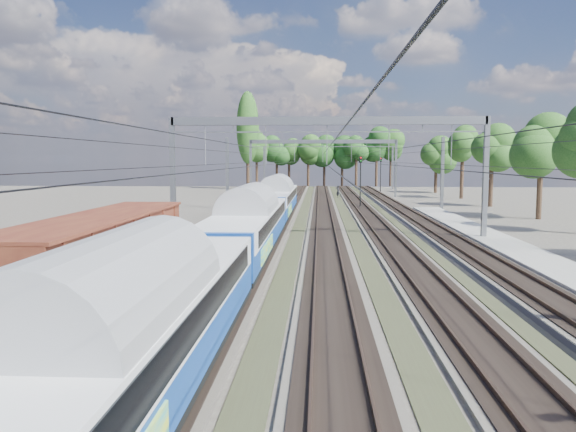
# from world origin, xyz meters

# --- Properties ---
(track_bed) EXTENTS (21.00, 130.00, 0.34)m
(track_bed) POSITION_xyz_m (-0.00, 45.00, 0.10)
(track_bed) COLOR #47423A
(track_bed) RESTS_ON ground
(platform) EXTENTS (3.00, 70.00, 0.30)m
(platform) POSITION_xyz_m (12.00, 20.00, 0.15)
(platform) COLOR gray
(platform) RESTS_ON ground
(catenary) EXTENTS (25.65, 130.00, 9.00)m
(catenary) POSITION_xyz_m (0.33, 52.69, 6.40)
(catenary) COLOR slate
(catenary) RESTS_ON ground
(tree_belt) EXTENTS (40.57, 98.89, 11.75)m
(tree_belt) POSITION_xyz_m (6.59, 91.00, 8.03)
(tree_belt) COLOR black
(tree_belt) RESTS_ON ground
(poplar) EXTENTS (4.40, 4.40, 19.04)m
(poplar) POSITION_xyz_m (-14.50, 98.00, 11.89)
(poplar) COLOR black
(poplar) RESTS_ON ground
(emu_train) EXTENTS (2.97, 62.81, 4.34)m
(emu_train) POSITION_xyz_m (-4.50, 19.47, 2.56)
(emu_train) COLOR black
(emu_train) RESTS_ON ground
(freight_boxcar) EXTENTS (2.90, 13.98, 3.60)m
(freight_boxcar) POSITION_xyz_m (-9.00, 9.58, 2.20)
(freight_boxcar) COLOR black
(freight_boxcar) RESTS_ON ground
(worker) EXTENTS (0.46, 0.69, 1.88)m
(worker) POSITION_xyz_m (2.35, 74.93, 0.94)
(worker) COLOR black
(worker) RESTS_ON ground
(signal_near) EXTENTS (0.43, 0.40, 6.25)m
(signal_near) POSITION_xyz_m (4.47, 57.28, 3.96)
(signal_near) COLOR black
(signal_near) RESTS_ON ground
(signal_far) EXTENTS (0.42, 0.39, 6.24)m
(signal_far) POSITION_xyz_m (10.39, 89.54, 3.95)
(signal_far) COLOR black
(signal_far) RESTS_ON ground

